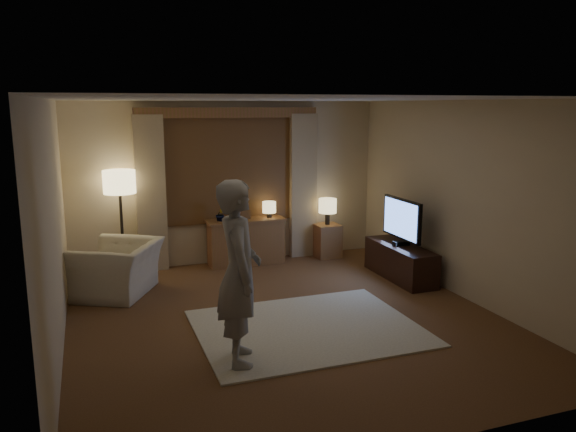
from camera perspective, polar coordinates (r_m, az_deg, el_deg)
name	(u,v)px	position (r m, az deg, el deg)	size (l,w,h in m)	color
room	(273,204)	(6.97, -1.58, 1.27)	(5.04, 5.54, 2.64)	brown
rug	(307,328)	(6.60, 1.98, -11.29)	(2.50, 2.00, 0.02)	beige
sideboard	(246,243)	(9.10, -4.30, -2.72)	(1.20, 0.40, 0.70)	brown
picture_frame	(245,215)	(9.00, -4.34, 0.06)	(0.16, 0.02, 0.20)	brown
plant	(221,214)	(8.90, -6.83, 0.21)	(0.17, 0.13, 0.30)	#999999
table_lamp_sideboard	(269,208)	(9.10, -1.93, 0.83)	(0.22, 0.22, 0.30)	black
floor_lamp	(120,188)	(8.59, -16.73, 2.76)	(0.47, 0.47, 1.60)	black
armchair	(119,269)	(7.97, -16.83, -5.16)	(1.09, 0.96, 0.71)	beige
side_table	(327,241)	(9.53, 4.00, -2.51)	(0.40, 0.40, 0.56)	brown
table_lamp_side	(328,206)	(9.41, 4.04, 0.97)	(0.30, 0.30, 0.44)	black
tv_stand	(400,262)	(8.52, 11.33, -4.58)	(0.45, 1.40, 0.50)	black
tv	(402,220)	(8.37, 11.49, -0.39)	(0.24, 0.97, 0.70)	black
person	(239,273)	(5.50, -5.00, -5.75)	(0.67, 0.44, 1.83)	#9E9A92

